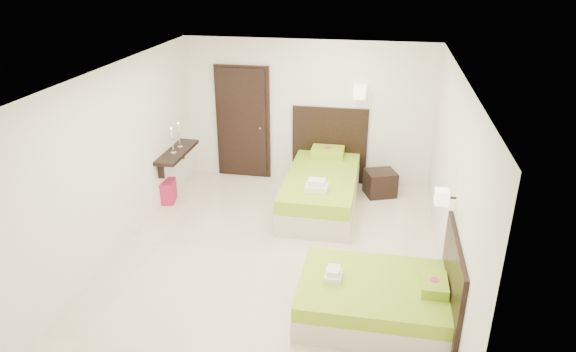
% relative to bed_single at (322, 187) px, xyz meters
% --- Properties ---
extents(floor, '(5.50, 5.50, 0.00)m').
position_rel_bed_single_xyz_m(floor, '(-0.42, -1.69, -0.34)').
color(floor, beige).
rests_on(floor, ground).
extents(bed_single, '(1.37, 2.28, 1.88)m').
position_rel_bed_single_xyz_m(bed_single, '(0.00, 0.00, 0.00)').
color(bed_single, beige).
rests_on(bed_single, ground).
extents(bed_double, '(1.74, 1.48, 1.44)m').
position_rel_bed_single_xyz_m(bed_double, '(1.03, -2.78, -0.08)').
color(bed_double, beige).
rests_on(bed_double, ground).
extents(nightstand, '(0.62, 0.59, 0.44)m').
position_rel_bed_single_xyz_m(nightstand, '(0.96, 0.59, -0.12)').
color(nightstand, black).
rests_on(nightstand, ground).
extents(ottoman, '(0.45, 0.45, 0.38)m').
position_rel_bed_single_xyz_m(ottoman, '(-2.69, -0.37, -0.15)').
color(ottoman, '#A4153F').
rests_on(ottoman, ground).
extents(door, '(1.02, 0.15, 2.14)m').
position_rel_bed_single_xyz_m(door, '(-1.62, 1.00, 0.71)').
color(door, black).
rests_on(door, ground).
extents(console_shelf, '(0.35, 1.20, 0.78)m').
position_rel_bed_single_xyz_m(console_shelf, '(-2.51, -0.09, 0.48)').
color(console_shelf, black).
rests_on(console_shelf, ground).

